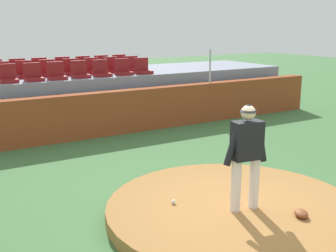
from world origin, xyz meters
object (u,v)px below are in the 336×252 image
(baseball, at_px, (174,202))
(stadium_chair_7, at_px, (2,74))
(stadium_chair_0, at_px, (8,77))
(stadium_chair_18, at_px, (84,66))
(stadium_chair_15, at_px, (18,70))
(stadium_chair_17, at_px, (64,67))
(stadium_chair_12, at_px, (112,68))
(stadium_chair_2, at_px, (56,74))
(fielding_glove, at_px, (301,213))
(stadium_chair_16, at_px, (40,69))
(pitcher, at_px, (247,149))
(stadium_chair_11, at_px, (93,69))
(stadium_chair_8, at_px, (25,72))
(stadium_chair_13, at_px, (132,66))
(stadium_chair_1, at_px, (33,75))
(stadium_chair_4, at_px, (101,71))
(stadium_chair_6, at_px, (143,69))
(stadium_chair_10, at_px, (72,70))
(stadium_chair_3, at_px, (80,72))
(stadium_chair_9, at_px, (48,71))
(stadium_chair_20, at_px, (120,64))
(stadium_chair_19, at_px, (102,65))
(stadium_chair_5, at_px, (123,70))

(baseball, relative_size, stadium_chair_7, 0.15)
(stadium_chair_0, distance_m, stadium_chair_18, 3.26)
(stadium_chair_15, bearing_deg, stadium_chair_17, -179.58)
(stadium_chair_0, bearing_deg, stadium_chair_18, -149.38)
(baseball, xyz_separation_m, stadium_chair_17, (0.88, 8.33, 1.47))
(stadium_chair_17, bearing_deg, stadium_chair_12, 147.22)
(stadium_chair_2, height_order, stadium_chair_18, same)
(fielding_glove, height_order, stadium_chair_16, stadium_chair_16)
(pitcher, relative_size, stadium_chair_16, 3.47)
(baseball, xyz_separation_m, stadium_chair_11, (1.58, 7.48, 1.47))
(stadium_chair_8, bearing_deg, stadium_chair_15, -89.09)
(stadium_chair_13, xyz_separation_m, stadium_chair_18, (-1.40, 0.82, 0.00))
(stadium_chair_2, distance_m, stadium_chair_12, 2.27)
(stadium_chair_13, distance_m, stadium_chair_15, 3.65)
(stadium_chair_0, height_order, stadium_chair_18, same)
(pitcher, bearing_deg, stadium_chair_1, 109.18)
(stadium_chair_1, bearing_deg, stadium_chair_18, -141.51)
(stadium_chair_4, relative_size, stadium_chair_18, 1.00)
(fielding_glove, bearing_deg, baseball, 73.96)
(stadium_chair_2, bearing_deg, stadium_chair_6, 179.92)
(stadium_chair_10, bearing_deg, stadium_chair_3, 88.80)
(pitcher, xyz_separation_m, stadium_chair_9, (-0.75, 8.25, 0.50))
(stadium_chair_7, xyz_separation_m, stadium_chair_20, (4.16, 0.86, 0.00))
(stadium_chair_11, relative_size, stadium_chair_12, 1.00)
(pitcher, xyz_separation_m, stadium_chair_13, (2.11, 8.23, 0.50))
(stadium_chair_7, bearing_deg, stadium_chair_17, -157.65)
(stadium_chair_19, bearing_deg, stadium_chair_5, 89.81)
(pitcher, distance_m, stadium_chair_16, 9.15)
(stadium_chair_6, xyz_separation_m, stadium_chair_17, (-2.04, 1.71, 0.00))
(stadium_chair_5, xyz_separation_m, stadium_chair_8, (-2.80, 0.84, 0.00))
(baseball, height_order, fielding_glove, fielding_glove)
(baseball, relative_size, stadium_chair_6, 0.15)
(stadium_chair_12, distance_m, stadium_chair_13, 0.75)
(stadium_chair_18, bearing_deg, stadium_chair_5, 112.13)
(fielding_glove, distance_m, stadium_chair_15, 10.06)
(stadium_chair_15, bearing_deg, baseball, 93.89)
(stadium_chair_3, height_order, stadium_chair_12, same)
(pitcher, distance_m, stadium_chair_4, 7.45)
(stadium_chair_13, bearing_deg, stadium_chair_9, -0.40)
(stadium_chair_1, distance_m, stadium_chair_9, 1.09)
(stadium_chair_9, distance_m, stadium_chair_15, 1.08)
(stadium_chair_12, distance_m, stadium_chair_16, 2.28)
(stadium_chair_9, height_order, stadium_chair_12, same)
(baseball, bearing_deg, stadium_chair_17, 83.95)
(stadium_chair_13, height_order, stadium_chair_15, same)
(stadium_chair_3, relative_size, stadium_chair_4, 1.00)
(stadium_chair_1, relative_size, stadium_chair_9, 1.00)
(baseball, xyz_separation_m, stadium_chair_0, (-1.22, 6.63, 1.47))
(stadium_chair_6, distance_m, stadium_chair_11, 1.60)
(stadium_chair_12, xyz_separation_m, stadium_chair_20, (0.70, 0.86, 0.00))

